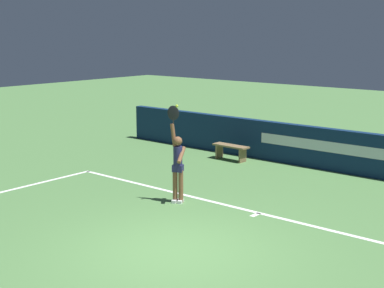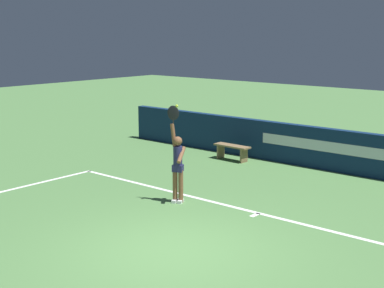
% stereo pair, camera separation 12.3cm
% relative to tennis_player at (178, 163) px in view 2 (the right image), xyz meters
% --- Properties ---
extents(ground_plane, '(60.00, 60.00, 0.00)m').
position_rel_tennis_player_xyz_m(ground_plane, '(1.91, -2.22, -0.94)').
color(ground_plane, '#4E7B42').
extents(court_lines, '(11.82, 5.87, 0.00)m').
position_rel_tennis_player_xyz_m(court_lines, '(1.91, -2.30, -0.94)').
color(court_lines, white).
rests_on(court_lines, ground).
extents(back_wall, '(16.82, 0.26, 1.21)m').
position_rel_tennis_player_xyz_m(back_wall, '(1.91, 5.18, -0.33)').
color(back_wall, '#0F2649').
rests_on(back_wall, ground).
extents(tennis_player, '(0.48, 0.44, 2.29)m').
position_rel_tennis_player_xyz_m(tennis_player, '(0.00, 0.00, 0.00)').
color(tennis_player, brown).
rests_on(tennis_player, ground).
extents(tennis_ball, '(0.07, 0.07, 0.07)m').
position_rel_tennis_player_xyz_m(tennis_ball, '(0.05, -0.08, 1.36)').
color(tennis_ball, '#C9E335').
extents(courtside_bench_near, '(1.22, 0.40, 0.48)m').
position_rel_tennis_player_xyz_m(courtside_bench_near, '(-1.62, 4.35, -0.59)').
color(courtside_bench_near, olive).
rests_on(courtside_bench_near, ground).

